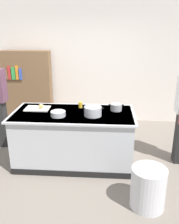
# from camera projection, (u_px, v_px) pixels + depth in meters

# --- Properties ---
(ground_plane) EXTENTS (10.00, 10.00, 0.00)m
(ground_plane) POSITION_uv_depth(u_px,v_px,m) (74.00, 161.00, 4.27)
(ground_plane) COLOR slate
(back_wall) EXTENTS (6.40, 0.12, 3.00)m
(back_wall) POSITION_uv_depth(u_px,v_px,m) (85.00, 58.00, 5.74)
(back_wall) COLOR silver
(back_wall) RESTS_ON ground_plane
(counter_island) EXTENTS (1.98, 0.98, 0.90)m
(counter_island) POSITION_uv_depth(u_px,v_px,m) (74.00, 137.00, 4.11)
(counter_island) COLOR #B7BABF
(counter_island) RESTS_ON ground_plane
(cutting_board) EXTENTS (0.40, 0.28, 0.02)m
(cutting_board) POSITION_uv_depth(u_px,v_px,m) (37.00, 109.00, 4.14)
(cutting_board) COLOR silver
(cutting_board) RESTS_ON counter_island
(onion) EXTENTS (0.08, 0.08, 0.08)m
(onion) POSITION_uv_depth(u_px,v_px,m) (41.00, 106.00, 4.10)
(onion) COLOR tan
(onion) RESTS_ON cutting_board
(stock_pot) EXTENTS (0.34, 0.27, 0.15)m
(stock_pot) POSITION_uv_depth(u_px,v_px,m) (93.00, 111.00, 3.82)
(stock_pot) COLOR #B7BABF
(stock_pot) RESTS_ON counter_island
(sauce_pan) EXTENTS (0.25, 0.19, 0.11)m
(sauce_pan) POSITION_uv_depth(u_px,v_px,m) (116.00, 107.00, 4.06)
(sauce_pan) COLOR #99999E
(sauce_pan) RESTS_ON counter_island
(mixing_bowl) EXTENTS (0.23, 0.23, 0.08)m
(mixing_bowl) POSITION_uv_depth(u_px,v_px,m) (58.00, 114.00, 3.81)
(mixing_bowl) COLOR #B7BABF
(mixing_bowl) RESTS_ON counter_island
(juice_cup) EXTENTS (0.07, 0.07, 0.10)m
(juice_cup) POSITION_uv_depth(u_px,v_px,m) (80.00, 105.00, 4.20)
(juice_cup) COLOR yellow
(juice_cup) RESTS_ON counter_island
(trash_bin) EXTENTS (0.45, 0.45, 0.56)m
(trash_bin) POSITION_uv_depth(u_px,v_px,m) (148.00, 188.00, 3.13)
(trash_bin) COLOR silver
(trash_bin) RESTS_ON ground_plane
(bookshelf) EXTENTS (1.10, 0.31, 1.70)m
(bookshelf) POSITION_uv_depth(u_px,v_px,m) (28.00, 88.00, 5.76)
(bookshelf) COLOR brown
(bookshelf) RESTS_ON ground_plane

